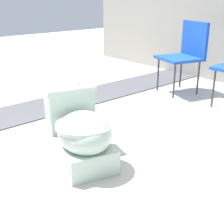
{
  "coord_description": "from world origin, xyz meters",
  "views": [
    {
      "loc": [
        1.69,
        -1.04,
        1.14
      ],
      "look_at": [
        0.02,
        0.39,
        0.3
      ],
      "focal_mm": 50.0,
      "sensor_mm": 36.0,
      "label": 1
    }
  ],
  "objects": [
    {
      "name": "ground_plane",
      "position": [
        0.0,
        0.0,
        0.0
      ],
      "size": [
        14.0,
        14.0,
        0.0
      ],
      "primitive_type": "plane",
      "color": "#B7B2A8"
    },
    {
      "name": "gravel_strip",
      "position": [
        -1.14,
        0.5,
        0.01
      ],
      "size": [
        0.56,
        8.0,
        0.01
      ],
      "primitive_type": "cube",
      "color": "#4C4C51",
      "rests_on": "ground"
    },
    {
      "name": "toilet",
      "position": [
        0.03,
        0.09,
        0.22
      ],
      "size": [
        0.7,
        0.52,
        0.52
      ],
      "rotation": [
        0.0,
        0.0,
        -0.26
      ],
      "color": "#B2C6B7",
      "rests_on": "ground"
    },
    {
      "name": "folding_chair_left",
      "position": [
        -0.55,
        2.04,
        0.51
      ],
      "size": [
        0.54,
        0.54,
        0.83
      ],
      "rotation": [
        0.0,
        0.0,
        -1.85
      ],
      "color": "#1947B2",
      "rests_on": "ground"
    }
  ]
}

